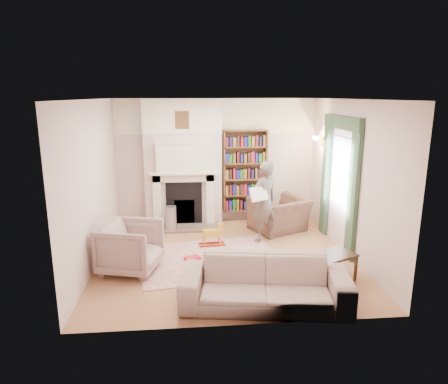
{
  "coord_description": "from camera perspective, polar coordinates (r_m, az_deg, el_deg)",
  "views": [
    {
      "loc": [
        -0.63,
        -6.77,
        2.87
      ],
      "look_at": [
        0.0,
        0.25,
        1.15
      ],
      "focal_mm": 32.0,
      "sensor_mm": 36.0,
      "label": 1
    }
  ],
  "objects": [
    {
      "name": "rug",
      "position": [
        7.26,
        -2.05,
        -9.54
      ],
      "size": [
        2.73,
        2.26,
        0.01
      ],
      "primitive_type": "cube",
      "rotation": [
        0.0,
        0.0,
        0.16
      ],
      "color": "beige",
      "rests_on": "floor"
    },
    {
      "name": "armchair_reading",
      "position": [
        8.71,
        7.88,
        -3.18
      ],
      "size": [
        1.41,
        1.34,
        0.72
      ],
      "primitive_type": "imported",
      "rotation": [
        0.0,
        0.0,
        3.57
      ],
      "color": "#472C26",
      "rests_on": "floor"
    },
    {
      "name": "ceiling",
      "position": [
        6.8,
        0.19,
        13.12
      ],
      "size": [
        4.5,
        4.5,
        0.0
      ],
      "primitive_type": "plane",
      "rotation": [
        3.14,
        0.0,
        0.0
      ],
      "color": "white",
      "rests_on": "wall_back"
    },
    {
      "name": "floor",
      "position": [
        7.38,
        0.18,
        -9.17
      ],
      "size": [
        4.5,
        4.5,
        0.0
      ],
      "primitive_type": "plane",
      "color": "#955E3B",
      "rests_on": "ground"
    },
    {
      "name": "game_box_lid",
      "position": [
        7.23,
        -4.53,
        -9.41
      ],
      "size": [
        0.32,
        0.27,
        0.04
      ],
      "primitive_type": "cube",
      "rotation": [
        0.0,
        0.0,
        0.38
      ],
      "color": "red",
      "rests_on": "rug"
    },
    {
      "name": "bookcase",
      "position": [
        9.14,
        3.01,
        3.0
      ],
      "size": [
        1.0,
        0.24,
        1.85
      ],
      "primitive_type": "cube",
      "color": "brown",
      "rests_on": "floor"
    },
    {
      "name": "wall_right",
      "position": [
        7.51,
        17.55,
        1.77
      ],
      "size": [
        0.0,
        4.5,
        4.5
      ],
      "primitive_type": "plane",
      "rotation": [
        1.57,
        0.0,
        -1.57
      ],
      "color": "beige",
      "rests_on": "floor"
    },
    {
      "name": "curtain_left",
      "position": [
        7.26,
        17.97,
        -0.27
      ],
      "size": [
        0.07,
        0.32,
        2.4
      ],
      "primitive_type": "cube",
      "color": "#2E4730",
      "rests_on": "floor"
    },
    {
      "name": "paraffin_heater",
      "position": [
        8.68,
        -7.59,
        -3.81
      ],
      "size": [
        0.25,
        0.25,
        0.55
      ],
      "primitive_type": "cylinder",
      "rotation": [
        0.0,
        0.0,
        -0.05
      ],
      "color": "#AFB1B7",
      "rests_on": "floor"
    },
    {
      "name": "wall_back",
      "position": [
        9.17,
        -1.13,
        4.47
      ],
      "size": [
        4.5,
        0.0,
        4.5
      ],
      "primitive_type": "plane",
      "rotation": [
        1.57,
        0.0,
        0.0
      ],
      "color": "beige",
      "rests_on": "floor"
    },
    {
      "name": "pelmet",
      "position": [
        7.73,
        16.53,
        9.51
      ],
      "size": [
        0.09,
        1.7,
        0.24
      ],
      "primitive_type": "cube",
      "color": "#2E4730",
      "rests_on": "wall_right"
    },
    {
      "name": "fireplace",
      "position": [
        8.95,
        -5.84,
        4.09
      ],
      "size": [
        1.7,
        0.58,
        2.8
      ],
      "color": "beige",
      "rests_on": "floor"
    },
    {
      "name": "newspaper",
      "position": [
        7.65,
        4.99,
        -0.25
      ],
      "size": [
        0.41,
        0.31,
        0.27
      ],
      "primitive_type": "cube",
      "rotation": [
        -0.35,
        0.0,
        0.55
      ],
      "color": "white",
      "rests_on": "man_reading"
    },
    {
      "name": "sofa",
      "position": [
        5.7,
        5.85,
        -12.76
      ],
      "size": [
        2.42,
        1.24,
        0.68
      ],
      "primitive_type": "imported",
      "rotation": [
        0.0,
        0.0,
        -0.15
      ],
      "color": "#BCAD9B",
      "rests_on": "floor"
    },
    {
      "name": "board_game",
      "position": [
        6.91,
        -1.38,
        -10.58
      ],
      "size": [
        0.47,
        0.47,
        0.03
      ],
      "primitive_type": "cube",
      "rotation": [
        0.0,
        0.0,
        0.35
      ],
      "color": "gold",
      "rests_on": "rug"
    },
    {
      "name": "man_reading",
      "position": [
        7.93,
        5.78,
        -1.4
      ],
      "size": [
        0.71,
        0.64,
        1.63
      ],
      "primitive_type": "imported",
      "rotation": [
        0.0,
        0.0,
        3.69
      ],
      "color": "#584E46",
      "rests_on": "floor"
    },
    {
      "name": "coffee_table",
      "position": [
        6.61,
        15.14,
        -10.4
      ],
      "size": [
        0.82,
        0.7,
        0.45
      ],
      "primitive_type": null,
      "rotation": [
        0.0,
        0.0,
        0.43
      ],
      "color": "#352212",
      "rests_on": "floor"
    },
    {
      "name": "rocking_horse",
      "position": [
        7.79,
        -1.76,
        -6.18
      ],
      "size": [
        0.52,
        0.24,
        0.44
      ],
      "primitive_type": null,
      "rotation": [
        0.0,
        0.0,
        0.09
      ],
      "color": "gold",
      "rests_on": "rug"
    },
    {
      "name": "curtain_right",
      "position": [
        8.53,
        14.36,
        1.98
      ],
      "size": [
        0.07,
        0.32,
        2.4
      ],
      "primitive_type": "cube",
      "color": "#2E4730",
      "rests_on": "floor"
    },
    {
      "name": "armchair_left",
      "position": [
        6.84,
        -13.19,
        -7.69
      ],
      "size": [
        1.12,
        1.1,
        0.83
      ],
      "primitive_type": "imported",
      "rotation": [
        0.0,
        0.0,
        1.31
      ],
      "color": "#BFAD9E",
      "rests_on": "floor"
    },
    {
      "name": "wall_front",
      "position": [
        4.8,
        2.69,
        -4.13
      ],
      "size": [
        4.5,
        0.0,
        4.5
      ],
      "primitive_type": "plane",
      "rotation": [
        -1.57,
        0.0,
        0.0
      ],
      "color": "beige",
      "rests_on": "floor"
    },
    {
      "name": "wall_left",
      "position": [
        7.12,
        -18.16,
        1.1
      ],
      "size": [
        0.0,
        4.5,
        4.5
      ],
      "primitive_type": "plane",
      "rotation": [
        1.57,
        0.0,
        1.57
      ],
      "color": "beige",
      "rests_on": "floor"
    },
    {
      "name": "wall_sconce",
      "position": [
        8.75,
        12.71,
        7.0
      ],
      "size": [
        0.2,
        0.24,
        0.24
      ],
      "primitive_type": null,
      "color": "gold",
      "rests_on": "wall_right"
    },
    {
      "name": "comic_annuals",
      "position": [
        7.15,
        1.78,
        -9.79
      ],
      "size": [
        0.74,
        0.54,
        0.02
      ],
      "color": "red",
      "rests_on": "rug"
    },
    {
      "name": "window",
      "position": [
        7.86,
        16.38,
        2.73
      ],
      "size": [
        0.02,
        0.9,
        1.3
      ],
      "primitive_type": "cube",
      "color": "silver",
      "rests_on": "wall_right"
    }
  ]
}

